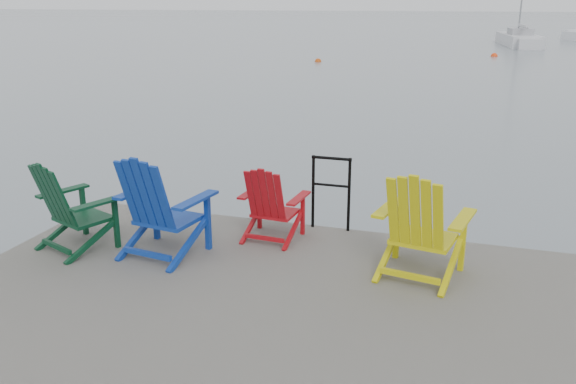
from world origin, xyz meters
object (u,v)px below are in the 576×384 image
(buoy_b, at_px, (318,62))
(chair_blue, at_px, (159,205))
(chair_yellow, at_px, (421,225))
(handrail, at_px, (331,186))
(chair_red, at_px, (271,203))
(sailboat_near, at_px, (518,40))
(buoy_d, at_px, (494,56))
(chair_green, at_px, (71,206))

(buoy_b, bearing_deg, chair_blue, -78.67)
(chair_yellow, height_order, buoy_b, chair_yellow)
(handrail, bearing_deg, chair_red, -135.98)
(chair_blue, distance_m, sailboat_near, 44.14)
(sailboat_near, bearing_deg, handrail, -102.61)
(handrail, bearing_deg, sailboat_near, 84.77)
(handrail, distance_m, buoy_d, 32.11)
(chair_red, distance_m, sailboat_near, 43.24)
(sailboat_near, height_order, buoy_b, sailboat_near)
(sailboat_near, bearing_deg, chair_red, -103.29)
(chair_red, relative_size, chair_yellow, 0.80)
(chair_yellow, xyz_separation_m, buoy_b, (-8.11, 26.69, -1.06))
(chair_red, distance_m, chair_yellow, 1.80)
(handrail, height_order, chair_red, handrail)
(handrail, distance_m, chair_yellow, 1.56)
(buoy_b, relative_size, buoy_d, 0.89)
(chair_blue, height_order, chair_yellow, chair_blue)
(sailboat_near, distance_m, buoy_d, 10.59)
(chair_green, xyz_separation_m, chair_red, (1.99, 0.93, -0.06))
(chair_green, relative_size, sailboat_near, 0.09)
(chair_green, relative_size, chair_blue, 0.89)
(chair_green, relative_size, chair_red, 1.14)
(chair_green, height_order, chair_yellow, chair_yellow)
(buoy_d, bearing_deg, chair_yellow, -91.72)
(chair_green, height_order, chair_blue, chair_blue)
(buoy_d, bearing_deg, handrail, -93.84)
(chair_green, distance_m, chair_blue, 1.02)
(buoy_b, bearing_deg, sailboat_near, 57.22)
(chair_blue, bearing_deg, sailboat_near, 91.26)
(chair_yellow, height_order, buoy_d, chair_yellow)
(sailboat_near, xyz_separation_m, buoy_d, (-1.74, -10.44, -0.36))
(chair_blue, xyz_separation_m, sailboat_near, (5.43, 43.80, -0.71))
(chair_green, distance_m, sailboat_near, 44.41)
(chair_yellow, bearing_deg, handrail, 148.08)
(buoy_b, bearing_deg, buoy_d, 35.05)
(buoy_d, bearing_deg, buoy_b, -144.95)
(sailboat_near, bearing_deg, chair_yellow, -100.98)
(chair_red, height_order, buoy_d, chair_red)
(handrail, relative_size, buoy_d, 2.25)
(chair_green, distance_m, chair_red, 2.19)
(chair_yellow, bearing_deg, chair_green, -163.05)
(chair_yellow, bearing_deg, chair_blue, -163.51)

